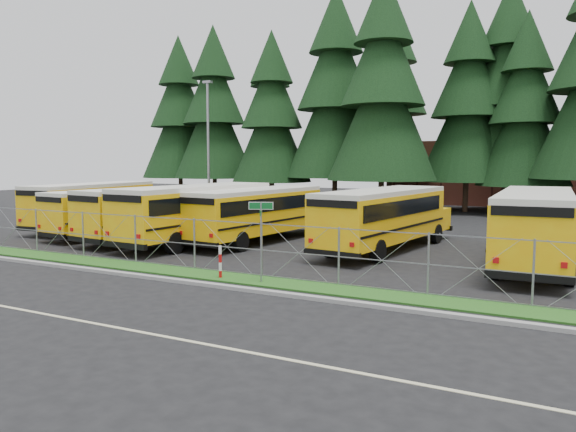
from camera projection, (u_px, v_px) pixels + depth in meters
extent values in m
plane|color=black|center=(231.00, 268.00, 22.09)|extent=(120.00, 120.00, 0.00)
cube|color=gray|center=(181.00, 281.00, 19.35)|extent=(50.00, 0.25, 0.12)
cube|color=#1C4E16|center=(205.00, 275.00, 20.59)|extent=(50.00, 1.40, 0.06)
cube|color=beige|center=(65.00, 318.00, 15.05)|extent=(50.00, 0.12, 0.01)
cube|color=brown|center=(512.00, 173.00, 54.20)|extent=(22.00, 10.00, 6.00)
cylinder|color=gray|center=(261.00, 243.00, 19.14)|extent=(0.06, 0.06, 2.80)
cube|color=#0D5D23|center=(261.00, 206.00, 19.01)|extent=(0.74, 0.35, 0.22)
cube|color=white|center=(261.00, 206.00, 19.01)|extent=(0.77, 0.36, 0.26)
cube|color=#0D5D23|center=(261.00, 213.00, 19.03)|extent=(0.25, 0.51, 0.18)
cylinder|color=#B20C0C|center=(220.00, 262.00, 19.92)|extent=(0.11, 0.11, 1.20)
cylinder|color=gray|center=(208.00, 150.00, 42.59)|extent=(0.20, 0.20, 10.00)
cube|color=gray|center=(207.00, 82.00, 42.09)|extent=(0.70, 0.35, 0.18)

